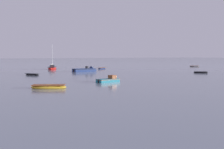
{
  "coord_description": "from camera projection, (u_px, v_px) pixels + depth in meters",
  "views": [
    {
      "loc": [
        -38.01,
        -12.77,
        4.08
      ],
      "look_at": [
        -15.61,
        26.99,
        0.79
      ],
      "focal_mm": 42.32,
      "sensor_mm": 36.0,
      "label": 1
    }
  ],
  "objects": [
    {
      "name": "rowboat_moored_2",
      "position": [
        102.0,
        69.0,
        79.89
      ],
      "size": [
        3.75,
        3.01,
        0.58
      ],
      "rotation": [
        0.0,
        0.0,
        0.56
      ],
      "color": "navy",
      "rests_on": "ground"
    },
    {
      "name": "rowboat_moored_1",
      "position": [
        194.0,
        66.0,
        96.24
      ],
      "size": [
        3.46,
        2.96,
        0.54
      ],
      "rotation": [
        0.0,
        0.0,
        2.51
      ],
      "color": "gray",
      "rests_on": "ground"
    },
    {
      "name": "motorboat_moored_0",
      "position": [
        87.0,
        70.0,
        66.92
      ],
      "size": [
        6.67,
        2.64,
        2.23
      ],
      "rotation": [
        0.0,
        0.0,
        0.05
      ],
      "color": "navy",
      "rests_on": "ground"
    },
    {
      "name": "rowboat_moored_0",
      "position": [
        49.0,
        87.0,
        32.67
      ],
      "size": [
        4.55,
        3.21,
        0.68
      ],
      "rotation": [
        0.0,
        0.0,
        2.69
      ],
      "color": "gold",
      "rests_on": "ground"
    },
    {
      "name": "rowboat_moored_3",
      "position": [
        32.0,
        75.0,
        54.65
      ],
      "size": [
        2.88,
        3.44,
        0.53
      ],
      "rotation": [
        0.0,
        0.0,
        5.32
      ],
      "color": "black",
      "rests_on": "ground"
    },
    {
      "name": "motorboat_moored_1",
      "position": [
        111.0,
        80.0,
        40.75
      ],
      "size": [
        4.33,
        2.06,
        1.58
      ],
      "rotation": [
        0.0,
        0.0,
        0.15
      ],
      "color": "#197084",
      "rests_on": "ground"
    },
    {
      "name": "sailboat_moored_0",
      "position": [
        52.0,
        68.0,
        78.04
      ],
      "size": [
        4.88,
        7.34,
        7.92
      ],
      "rotation": [
        0.0,
        0.0,
        1.15
      ],
      "color": "red",
      "rests_on": "ground"
    },
    {
      "name": "rowboat_moored_4",
      "position": [
        201.0,
        72.0,
        61.62
      ],
      "size": [
        3.09,
        2.98,
        0.51
      ],
      "rotation": [
        0.0,
        0.0,
        2.39
      ],
      "color": "black",
      "rests_on": "ground"
    }
  ]
}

